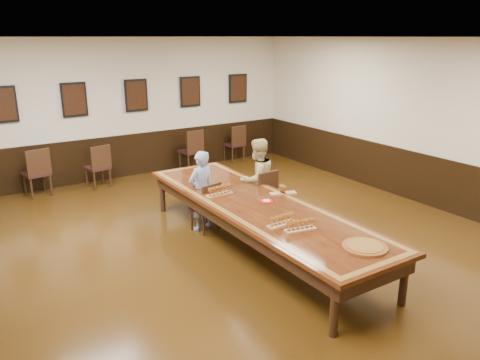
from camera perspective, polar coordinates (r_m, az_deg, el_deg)
floor at (r=7.49m, az=2.09°, el=-8.36°), size 8.00×10.00×0.02m
ceiling at (r=6.76m, az=2.40°, el=17.10°), size 8.00×10.00×0.02m
wall_back at (r=11.35m, az=-12.57°, el=8.57°), size 8.00×0.02×3.20m
wall_right at (r=9.78m, az=22.01°, el=6.40°), size 0.02×10.00×3.20m
chair_man at (r=8.00m, az=-4.29°, el=-3.22°), size 0.48×0.51×0.87m
chair_woman at (r=8.43m, az=2.55°, el=-1.82°), size 0.49×0.53×0.95m
spare_chair_a at (r=10.59m, az=-23.60°, el=0.91°), size 0.56×0.60×1.03m
spare_chair_b at (r=10.73m, az=-16.99°, el=1.64°), size 0.53×0.57×0.97m
spare_chair_c at (r=11.66m, az=-6.03°, el=3.67°), size 0.53×0.57×1.03m
spare_chair_d at (r=12.46m, az=-0.73°, el=4.51°), size 0.49×0.53×0.97m
person_man at (r=7.98m, az=-4.75°, el=-1.31°), size 0.56×0.42×1.39m
person_woman at (r=8.42m, az=2.12°, el=0.08°), size 0.79×0.64×1.49m
pink_phone at (r=7.64m, az=5.24°, el=-1.69°), size 0.12×0.16×0.01m
wainscoting at (r=7.28m, az=2.14°, el=-4.74°), size 8.00×10.00×1.00m
conference_table at (r=7.24m, az=2.15°, el=-3.92°), size 1.40×5.00×0.76m
posters at (r=11.24m, az=-12.54°, el=10.04°), size 6.14×0.04×0.74m
flight_a at (r=7.53m, az=-2.50°, el=-1.33°), size 0.46×0.16×0.17m
flight_b at (r=7.62m, az=5.28°, el=-1.21°), size 0.45×0.26×0.16m
flight_c at (r=6.38m, az=5.14°, el=-4.90°), size 0.45×0.16×0.17m
flight_d at (r=6.24m, az=7.37°, el=-5.50°), size 0.45×0.21×0.16m
red_plate_grp at (r=7.27m, az=3.24°, el=-2.61°), size 0.20×0.20×0.03m
carved_platter at (r=5.91m, az=14.97°, el=-7.90°), size 0.69×0.69×0.04m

